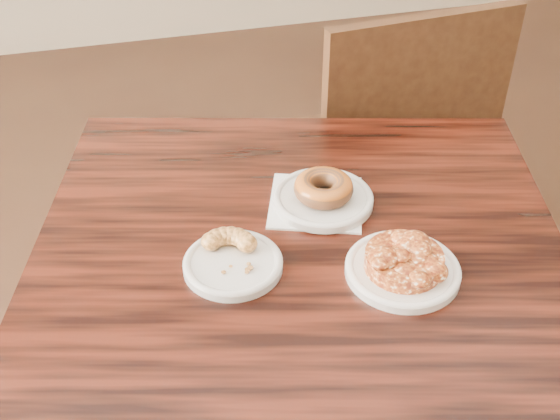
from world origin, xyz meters
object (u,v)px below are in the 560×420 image
object	(u,v)px
glazed_donut	(324,188)
cafe_table	(297,413)
cruller_fragment	(232,254)
chair_far	(368,158)
apple_fritter	(404,258)

from	to	relation	value
glazed_donut	cafe_table	bearing A→B (deg)	-121.68
cruller_fragment	cafe_table	bearing A→B (deg)	-0.78
chair_far	cruller_fragment	world-z (taller)	chair_far
chair_far	glazed_donut	xyz separation A→B (m)	(-0.30, -0.53, 0.33)
cafe_table	apple_fritter	world-z (taller)	apple_fritter
apple_fritter	glazed_donut	bearing A→B (deg)	108.23
glazed_donut	apple_fritter	bearing A→B (deg)	-71.77
cafe_table	cruller_fragment	xyz separation A→B (m)	(-0.10, 0.00, 0.40)
cafe_table	apple_fritter	xyz separation A→B (m)	(0.13, -0.07, 0.41)
cafe_table	glazed_donut	size ratio (longest dim) A/B	8.38
chair_far	glazed_donut	bearing A→B (deg)	55.53
chair_far	cafe_table	bearing A→B (deg)	55.12
cruller_fragment	apple_fritter	bearing A→B (deg)	-17.54
glazed_donut	apple_fritter	distance (m)	0.19
cafe_table	chair_far	xyz separation A→B (m)	(0.37, 0.64, 0.08)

